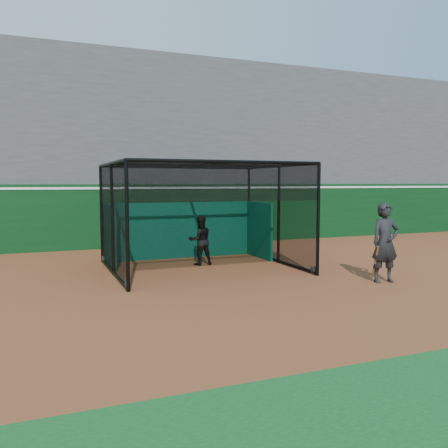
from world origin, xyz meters
name	(u,v)px	position (x,y,z in m)	size (l,w,h in m)	color
ground	(237,289)	(0.00, 0.00, 0.00)	(120.00, 120.00, 0.00)	brown
outfield_wall	(154,214)	(0.00, 8.50, 1.29)	(50.00, 0.50, 2.50)	#093212
grandstand	(134,142)	(0.00, 12.27, 4.48)	(50.00, 7.85, 8.95)	#4C4C4F
batting_cage	(201,217)	(0.11, 2.98, 1.54)	(5.30, 4.61, 3.09)	black
batter	(200,240)	(0.28, 3.56, 0.77)	(0.75, 0.58, 1.54)	black
on_deck_player	(385,243)	(3.84, -0.67, 1.02)	(0.81, 0.59, 2.05)	black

